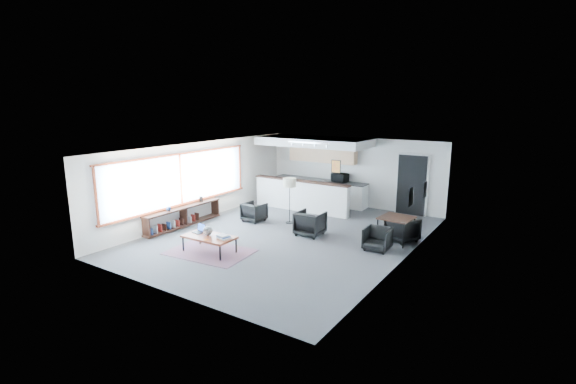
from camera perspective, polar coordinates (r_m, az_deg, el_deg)
The scene contains 21 objects.
room at distance 12.11m, azimuth -0.10°, elevation -0.16°, with size 7.02×9.02×2.62m.
window at distance 13.64m, azimuth -14.49°, elevation 1.52°, with size 0.10×5.95×1.66m.
console at distance 13.67m, azimuth -14.23°, elevation -3.30°, with size 0.35×3.00×0.80m.
kitchenette at distance 15.82m, azimuth 3.66°, elevation 3.05°, with size 4.20×1.96×2.60m.
doorway at distance 15.17m, azimuth 16.57°, elevation 1.00°, with size 1.10×0.12×2.15m.
track_light at distance 14.08m, azimuth 2.84°, elevation 6.63°, with size 1.60×0.07×0.15m.
wall_art_lower at distance 10.98m, azimuth 16.40°, elevation -0.65°, with size 0.03×0.38×0.48m.
wall_art_upper at distance 12.21m, azimuth 18.19°, elevation 0.28°, with size 0.03×0.34×0.44m.
kilim_rug at distance 11.35m, azimuth -10.64°, elevation -8.06°, with size 2.29×1.68×0.01m.
coffee_table at distance 11.22m, azimuth -10.72°, elevation -6.09°, with size 1.40×0.79×0.45m.
laptop at distance 11.55m, azimuth -11.96°, elevation -5.09°, with size 0.35×0.31×0.22m.
ceramic_pot at distance 11.21m, azimuth -10.93°, elevation -5.23°, with size 0.26×0.26×0.26m.
book_stack at distance 10.93m, azimuth -8.83°, elevation -6.05°, with size 0.37×0.31×0.10m.
coaster at distance 10.92m, azimuth -11.16°, elevation -6.40°, with size 0.15×0.15×0.01m.
armchair_left at distance 13.91m, azimuth -4.65°, elevation -2.62°, with size 0.67×0.63×0.69m, color black.
armchair_right at distance 12.44m, azimuth 3.05°, elevation -4.14°, with size 0.77×0.72×0.79m, color black.
floor_lamp at distance 13.42m, azimuth 0.21°, elevation 1.07°, with size 0.44×0.44×1.50m.
dining_table at distance 12.14m, azimuth 14.62°, elevation -3.64°, with size 0.93×0.93×0.73m.
dining_chair_near at distance 11.48m, azimuth 12.14°, elevation -6.38°, with size 0.57×0.53×0.58m, color black.
dining_chair_far at distance 12.36m, azimuth 15.38°, elevation -5.02°, with size 0.64×0.60×0.65m, color black.
microwave at distance 15.86m, azimuth 7.09°, elevation 2.10°, with size 0.59×0.33×0.40m, color black.
Camera 1 is at (6.50, -9.88, 3.92)m, focal length 26.00 mm.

